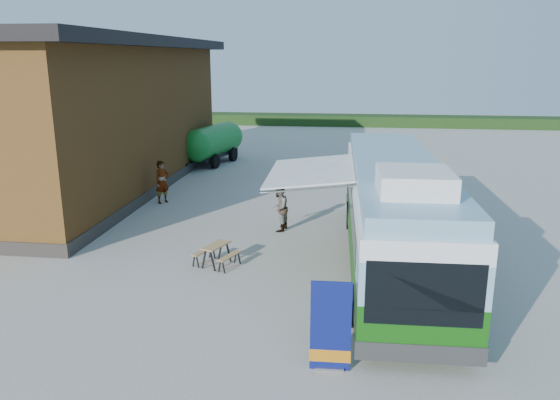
# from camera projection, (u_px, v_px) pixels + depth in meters

# --- Properties ---
(ground) EXTENTS (100.00, 100.00, 0.00)m
(ground) POSITION_uv_depth(u_px,v_px,m) (258.00, 268.00, 17.52)
(ground) COLOR #BCB7AD
(ground) RESTS_ON ground
(barn) EXTENTS (9.60, 21.20, 7.50)m
(barn) POSITION_uv_depth(u_px,v_px,m) (85.00, 117.00, 27.50)
(barn) COLOR brown
(barn) RESTS_ON ground
(hedge) EXTENTS (40.00, 3.00, 1.00)m
(hedge) POSITION_uv_depth(u_px,v_px,m) (405.00, 121.00, 52.84)
(hedge) COLOR #264419
(hedge) RESTS_ON ground
(bus) EXTENTS (3.06, 13.00, 3.97)m
(bus) POSITION_uv_depth(u_px,v_px,m) (394.00, 209.00, 17.20)
(bus) COLOR #196410
(bus) RESTS_ON ground
(awning) EXTENTS (3.02, 4.77, 0.55)m
(awning) POSITION_uv_depth(u_px,v_px,m) (318.00, 174.00, 17.62)
(awning) COLOR white
(awning) RESTS_ON ground
(banner) EXTENTS (0.89, 0.20, 2.06)m
(banner) POSITION_uv_depth(u_px,v_px,m) (330.00, 334.00, 11.61)
(banner) COLOR #0C145C
(banner) RESTS_ON ground
(picnic_table) EXTENTS (1.54, 1.46, 0.70)m
(picnic_table) POSITION_uv_depth(u_px,v_px,m) (216.00, 250.00, 17.59)
(picnic_table) COLOR tan
(picnic_table) RESTS_ON ground
(person_a) EXTENTS (0.80, 0.86, 1.97)m
(person_a) POSITION_uv_depth(u_px,v_px,m) (162.00, 182.00, 25.03)
(person_a) COLOR #999999
(person_a) RESTS_ON ground
(person_b) EXTENTS (0.84, 0.99, 1.83)m
(person_b) POSITION_uv_depth(u_px,v_px,m) (279.00, 208.00, 21.00)
(person_b) COLOR #999999
(person_b) RESTS_ON ground
(slurry_tanker) EXTENTS (2.90, 6.44, 2.42)m
(slurry_tanker) POSITION_uv_depth(u_px,v_px,m) (213.00, 142.00, 34.09)
(slurry_tanker) COLOR #167927
(slurry_tanker) RESTS_ON ground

